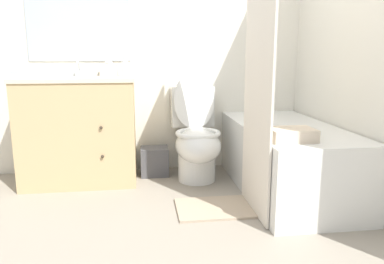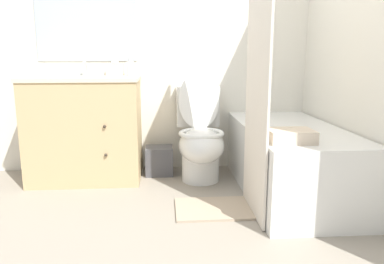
{
  "view_description": "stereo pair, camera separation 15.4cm",
  "coord_description": "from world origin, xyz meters",
  "views": [
    {
      "loc": [
        -0.24,
        -1.75,
        1.04
      ],
      "look_at": [
        0.1,
        0.73,
        0.52
      ],
      "focal_mm": 35.0,
      "sensor_mm": 36.0,
      "label": 1
    },
    {
      "loc": [
        -0.09,
        -1.77,
        1.04
      ],
      "look_at": [
        0.1,
        0.73,
        0.52
      ],
      "focal_mm": 35.0,
      "sensor_mm": 36.0,
      "label": 2
    }
  ],
  "objects": [
    {
      "name": "ground_plane",
      "position": [
        0.0,
        0.0,
        0.0
      ],
      "size": [
        14.0,
        14.0,
        0.0
      ],
      "primitive_type": "plane",
      "color": "gray"
    },
    {
      "name": "wall_back",
      "position": [
        -0.01,
        1.64,
        1.25
      ],
      "size": [
        8.0,
        0.06,
        2.5
      ],
      "color": "white",
      "rests_on": "ground_plane"
    },
    {
      "name": "wall_right",
      "position": [
        1.23,
        0.81,
        1.25
      ],
      "size": [
        0.05,
        2.61,
        2.5
      ],
      "color": "white",
      "rests_on": "ground_plane"
    },
    {
      "name": "vanity_cabinet",
      "position": [
        -0.74,
        1.34,
        0.44
      ],
      "size": [
        0.91,
        0.57,
        0.86
      ],
      "color": "tan",
      "rests_on": "ground_plane"
    },
    {
      "name": "sink_faucet",
      "position": [
        -0.74,
        1.52,
        0.9
      ],
      "size": [
        0.14,
        0.12,
        0.12
      ],
      "color": "silver",
      "rests_on": "vanity_cabinet"
    },
    {
      "name": "toilet",
      "position": [
        0.21,
        1.25,
        0.35
      ],
      "size": [
        0.37,
        0.69,
        0.89
      ],
      "color": "white",
      "rests_on": "ground_plane"
    },
    {
      "name": "bathtub",
      "position": [
        0.85,
        0.89,
        0.26
      ],
      "size": [
        0.69,
        1.45,
        0.51
      ],
      "color": "white",
      "rests_on": "ground_plane"
    },
    {
      "name": "shower_curtain",
      "position": [
        0.49,
        0.53,
        0.97
      ],
      "size": [
        0.02,
        0.56,
        1.93
      ],
      "color": "silver",
      "rests_on": "ground_plane"
    },
    {
      "name": "wastebasket",
      "position": [
        -0.14,
        1.41,
        0.12
      ],
      "size": [
        0.24,
        0.2,
        0.25
      ],
      "color": "#4C4C51",
      "rests_on": "ground_plane"
    },
    {
      "name": "tissue_box",
      "position": [
        -0.5,
        1.5,
        0.91
      ],
      "size": [
        0.14,
        0.13,
        0.12
      ],
      "color": "beige",
      "rests_on": "vanity_cabinet"
    },
    {
      "name": "soap_dispenser",
      "position": [
        -0.36,
        1.41,
        0.93
      ],
      "size": [
        0.06,
        0.06,
        0.15
      ],
      "color": "white",
      "rests_on": "vanity_cabinet"
    },
    {
      "name": "hand_towel_folded",
      "position": [
        -1.05,
        1.17,
        0.89
      ],
      "size": [
        0.23,
        0.14,
        0.06
      ],
      "color": "silver",
      "rests_on": "vanity_cabinet"
    },
    {
      "name": "bath_towel_folded",
      "position": [
        0.67,
        0.4,
        0.55
      ],
      "size": [
        0.28,
        0.21,
        0.08
      ],
      "color": "beige",
      "rests_on": "bathtub"
    },
    {
      "name": "bath_mat",
      "position": [
        0.25,
        0.6,
        0.01
      ],
      "size": [
        0.55,
        0.39,
        0.02
      ],
      "color": "tan",
      "rests_on": "ground_plane"
    }
  ]
}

